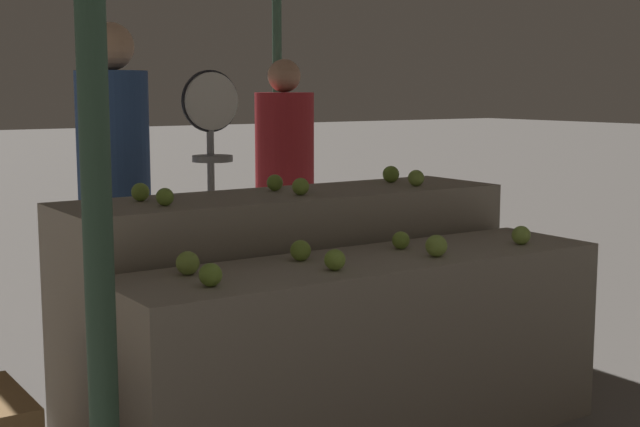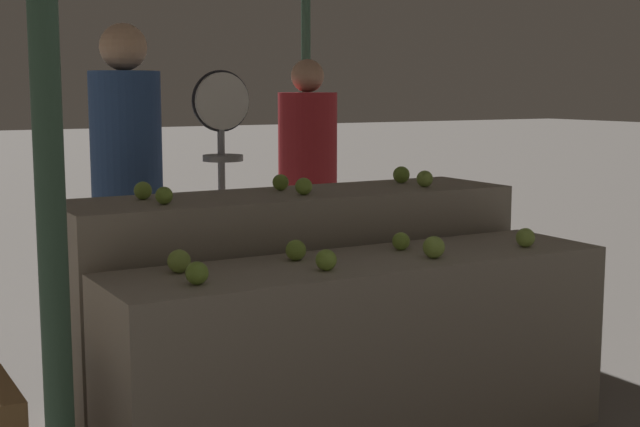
# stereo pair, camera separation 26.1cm
# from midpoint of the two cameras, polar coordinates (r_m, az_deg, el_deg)

# --- Properties ---
(display_counter_front) EXTENTS (2.10, 0.55, 0.78)m
(display_counter_front) POSITION_cam_midpoint_polar(r_m,az_deg,el_deg) (3.64, 1.01, -8.98)
(display_counter_front) COLOR gray
(display_counter_front) RESTS_ON ground_plane
(display_counter_back) EXTENTS (2.10, 0.55, 0.99)m
(display_counter_back) POSITION_cam_midpoint_polar(r_m,az_deg,el_deg) (4.10, -3.79, -5.55)
(display_counter_back) COLOR gray
(display_counter_back) RESTS_ON ground_plane
(apple_front_0) EXTENTS (0.08, 0.08, 0.08)m
(apple_front_0) POSITION_cam_midpoint_polar(r_m,az_deg,el_deg) (3.08, -9.45, -3.91)
(apple_front_0) COLOR #7AA338
(apple_front_0) RESTS_ON display_counter_front
(apple_front_1) EXTENTS (0.08, 0.08, 0.08)m
(apple_front_1) POSITION_cam_midpoint_polar(r_m,az_deg,el_deg) (3.31, -1.31, -2.99)
(apple_front_1) COLOR #84AD3D
(apple_front_1) RESTS_ON display_counter_front
(apple_front_2) EXTENTS (0.09, 0.09, 0.09)m
(apple_front_2) POSITION_cam_midpoint_polar(r_m,az_deg,el_deg) (3.60, 5.40, -2.08)
(apple_front_2) COLOR #8EB247
(apple_front_2) RESTS_ON display_counter_front
(apple_front_3) EXTENTS (0.08, 0.08, 0.08)m
(apple_front_3) POSITION_cam_midpoint_polar(r_m,az_deg,el_deg) (3.93, 10.91, -1.39)
(apple_front_3) COLOR #8EB247
(apple_front_3) RESTS_ON display_counter_front
(apple_front_4) EXTENTS (0.09, 0.09, 0.09)m
(apple_front_4) POSITION_cam_midpoint_polar(r_m,az_deg,el_deg) (3.29, -10.74, -3.15)
(apple_front_4) COLOR #8EB247
(apple_front_4) RESTS_ON display_counter_front
(apple_front_5) EXTENTS (0.08, 0.08, 0.08)m
(apple_front_5) POSITION_cam_midpoint_polar(r_m,az_deg,el_deg) (3.50, -3.40, -2.39)
(apple_front_5) COLOR #84AD3D
(apple_front_5) RESTS_ON display_counter_front
(apple_front_6) EXTENTS (0.08, 0.08, 0.08)m
(apple_front_6) POSITION_cam_midpoint_polar(r_m,az_deg,el_deg) (3.76, 3.22, -1.73)
(apple_front_6) COLOR #84AD3D
(apple_front_6) RESTS_ON display_counter_front
(apple_back_0) EXTENTS (0.07, 0.07, 0.07)m
(apple_back_0) POSITION_cam_midpoint_polar(r_m,az_deg,el_deg) (3.64, -11.94, 1.04)
(apple_back_0) COLOR #7AA338
(apple_back_0) RESTS_ON display_counter_back
(apple_back_1) EXTENTS (0.08, 0.08, 0.08)m
(apple_back_1) POSITION_cam_midpoint_polar(r_m,az_deg,el_deg) (3.93, -3.12, 1.73)
(apple_back_1) COLOR #84AD3D
(apple_back_1) RESTS_ON display_counter_back
(apple_back_2) EXTENTS (0.08, 0.08, 0.08)m
(apple_back_2) POSITION_cam_midpoint_polar(r_m,az_deg,el_deg) (4.29, 4.44, 2.27)
(apple_back_2) COLOR #8EB247
(apple_back_2) RESTS_ON display_counter_back
(apple_back_3) EXTENTS (0.08, 0.08, 0.08)m
(apple_back_3) POSITION_cam_midpoint_polar(r_m,az_deg,el_deg) (3.81, -13.36, 1.34)
(apple_back_3) COLOR #84AD3D
(apple_back_3) RESTS_ON display_counter_back
(apple_back_4) EXTENTS (0.08, 0.08, 0.08)m
(apple_back_4) POSITION_cam_midpoint_polar(r_m,az_deg,el_deg) (4.10, -4.74, 1.97)
(apple_back_4) COLOR #7AA338
(apple_back_4) RESTS_ON display_counter_back
(apple_back_5) EXTENTS (0.08, 0.08, 0.08)m
(apple_back_5) POSITION_cam_midpoint_polar(r_m,az_deg,el_deg) (4.46, 2.89, 2.52)
(apple_back_5) COLOR #7AA338
(apple_back_5) RESTS_ON display_counter_back
(produce_scale) EXTENTS (0.30, 0.20, 1.54)m
(produce_scale) POSITION_cam_midpoint_polar(r_m,az_deg,el_deg) (4.43, -8.64, 3.76)
(produce_scale) COLOR #99999E
(produce_scale) RESTS_ON ground_plane
(person_vendor_at_scale) EXTENTS (0.39, 0.39, 1.77)m
(person_vendor_at_scale) POSITION_cam_midpoint_polar(r_m,az_deg,el_deg) (4.53, -14.66, 2.37)
(person_vendor_at_scale) COLOR #2D2D38
(person_vendor_at_scale) RESTS_ON ground_plane
(person_customer_left) EXTENTS (0.53, 0.53, 1.64)m
(person_customer_left) POSITION_cam_midpoint_polar(r_m,az_deg,el_deg) (5.89, -3.55, 2.98)
(person_customer_left) COLOR #2D2D38
(person_customer_left) RESTS_ON ground_plane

